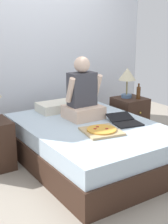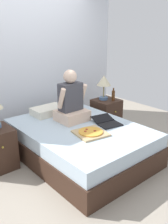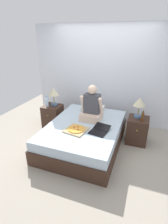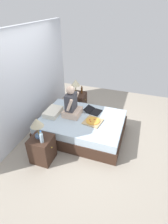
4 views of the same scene
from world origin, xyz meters
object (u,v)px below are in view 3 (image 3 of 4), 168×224
Objects in this scene: lamp_on_right_nightstand at (139,103)px; person_seated at (92,107)px; water_bottle at (47,102)px; pizza_box at (76,130)px; laptop at (99,131)px; beer_bottle at (143,117)px; bed at (84,134)px; nightstand_right at (137,130)px; lamp_on_left_nightstand at (54,93)px; nightstand_left at (53,116)px.

lamp_on_right_nightstand is 0.58× the size of person_seated.
water_bottle is 1.31m from pizza_box.
beer_bottle is at bearing 38.54° from laptop.
pizza_box is (-0.13, -0.59, -0.27)m from person_seated.
lamp_on_right_nightstand is 1.44m from pizza_box.
beer_bottle is at bearing 19.63° from bed.
bed is 7.42× the size of water_bottle.
person_seated is at bearing 77.76° from pizza_box.
bed is 1.34m from lamp_on_right_nightstand.
lamp_on_right_nightstand reaches higher than nightstand_right.
lamp_on_left_nightstand is 1.13m from person_seated.
water_bottle is 1.64m from laptop.
water_bottle is 2.27m from beer_bottle.
lamp_on_left_nightstand is 0.58× the size of person_seated.
lamp_on_right_nightstand is at bearing 120.94° from nightstand_right.
water_bottle reaches higher than nightstand_right.
lamp_on_right_nightstand is (2.17, 0.14, 0.22)m from water_bottle.
pizza_box is at bearing -38.90° from nightstand_left.
water_bottle reaches higher than bed.
beer_bottle is (0.07, -0.10, 0.39)m from nightstand_right.
nightstand_left is at bearing 48.35° from water_bottle.
person_seated is at bearing -13.98° from lamp_on_left_nightstand.
nightstand_left is 2.53× the size of beer_bottle.
laptop is at bearing -134.30° from nightstand_right.
nightstand_right is at bearing -1.38° from lamp_on_left_nightstand.
laptop is (1.52, -0.61, -0.18)m from water_bottle.
water_bottle reaches higher than laptop.
pizza_box is (0.96, -0.86, -0.39)m from lamp_on_left_nightstand.
lamp_on_right_nightstand is 1.07m from laptop.
bed is at bearing -154.61° from nightstand_right.
nightstand_left is 1.29× the size of lamp_on_right_nightstand.
bed is 0.51m from laptop.
bed is 1.29m from water_bottle.
beer_bottle is (0.10, -0.15, -0.23)m from lamp_on_right_nightstand.
person_seated reaches higher than lamp_on_left_nightstand.
water_bottle reaches higher than beer_bottle.
lamp_on_left_nightstand is 1.00× the size of lamp_on_right_nightstand.
laptop is at bearing -25.95° from nightstand_left.
laptop is 1.01× the size of pizza_box.
lamp_on_left_nightstand is at bearing 178.62° from nightstand_right.
lamp_on_left_nightstand is at bearing 176.01° from beer_bottle.
person_seated is (-1.06, -0.12, 0.11)m from beer_bottle.
nightstand_left is at bearing 154.05° from laptop.
nightstand_left is 2.22m from beer_bottle.
water_bottle is 1.20× the size of beer_bottle.
person_seated is 0.66m from pizza_box.
nightstand_left is at bearing 154.61° from bed.
nightstand_right is at bearing 12.54° from person_seated.
water_bottle is 0.47× the size of nightstand_right.
person_seated is (0.07, 0.28, 0.54)m from bed.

